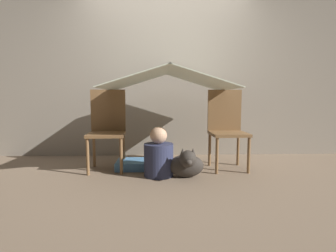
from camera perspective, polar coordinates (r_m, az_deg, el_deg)
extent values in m
plane|color=#7A6651|center=(3.08, 0.14, -10.57)|extent=(8.80, 8.80, 0.00)
cube|color=gray|center=(4.07, -0.44, 11.23)|extent=(7.00, 0.05, 2.50)
cylinder|color=brown|center=(3.15, -17.09, -6.45)|extent=(0.04, 0.04, 0.43)
cylinder|color=brown|center=(3.10, -10.15, -6.51)|extent=(0.04, 0.04, 0.43)
cylinder|color=brown|center=(3.52, -15.79, -5.13)|extent=(0.04, 0.04, 0.43)
cylinder|color=brown|center=(3.47, -9.58, -5.15)|extent=(0.04, 0.04, 0.43)
cube|color=brown|center=(3.26, -13.25, -1.79)|extent=(0.46, 0.46, 0.04)
cube|color=brown|center=(3.44, -12.88, 3.33)|extent=(0.44, 0.05, 0.53)
cylinder|color=brown|center=(3.12, 10.59, -6.41)|extent=(0.04, 0.04, 0.43)
cylinder|color=brown|center=(3.24, 17.16, -6.14)|extent=(0.04, 0.04, 0.43)
cylinder|color=brown|center=(3.48, 9.05, -5.08)|extent=(0.04, 0.04, 0.43)
cylinder|color=brown|center=(3.59, 15.00, -4.90)|extent=(0.04, 0.04, 0.43)
cube|color=brown|center=(3.31, 13.05, -1.67)|extent=(0.45, 0.45, 0.04)
cube|color=brown|center=(3.48, 12.19, 3.38)|extent=(0.44, 0.04, 0.53)
cube|color=silver|center=(3.19, -6.84, 10.07)|extent=(0.75, 1.17, 0.24)
cube|color=silver|center=(3.22, 6.78, 10.04)|extent=(0.75, 1.17, 0.24)
cube|color=silver|center=(3.19, 0.00, 12.19)|extent=(0.04, 1.17, 0.01)
cylinder|color=#2D3351|center=(3.00, -2.05, -7.37)|extent=(0.33, 0.33, 0.37)
sphere|color=#D6A884|center=(2.95, -2.07, -2.03)|extent=(0.19, 0.19, 0.19)
ellipsoid|color=#332D28|center=(2.97, 3.98, -8.65)|extent=(0.39, 0.20, 0.26)
sphere|color=#332D28|center=(2.80, 4.31, -7.15)|extent=(0.18, 0.18, 0.18)
ellipsoid|color=#332D28|center=(2.73, 4.50, -7.92)|extent=(0.07, 0.09, 0.06)
cone|color=#332D28|center=(2.78, 3.18, -5.69)|extent=(0.06, 0.06, 0.08)
cone|color=#332D28|center=(2.79, 5.45, -5.66)|extent=(0.06, 0.06, 0.08)
cube|color=#4C7FB2|center=(3.37, -7.05, -8.28)|extent=(0.47, 0.38, 0.10)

